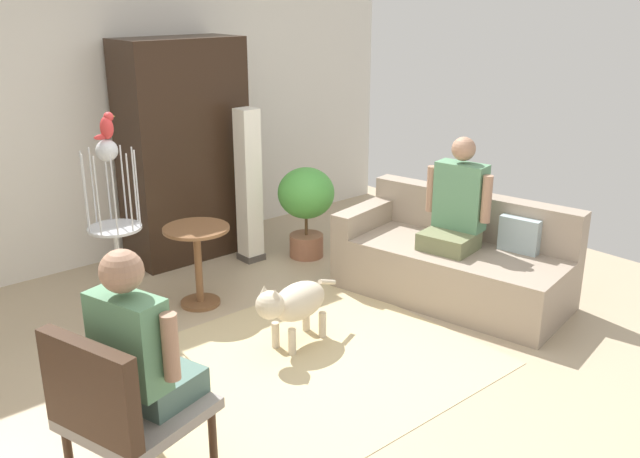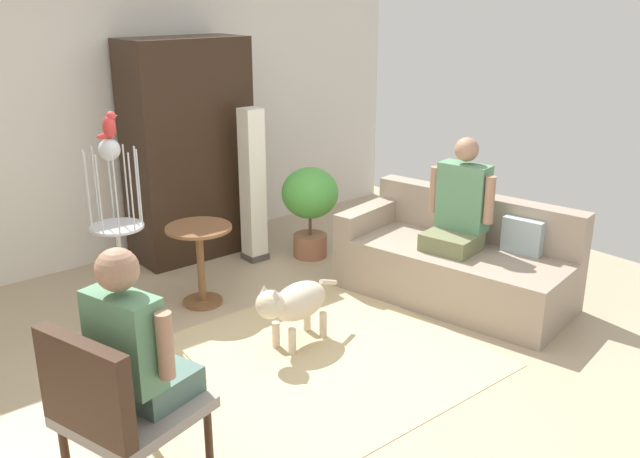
{
  "view_description": "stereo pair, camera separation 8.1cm",
  "coord_description": "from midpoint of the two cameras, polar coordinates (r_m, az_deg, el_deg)",
  "views": [
    {
      "loc": [
        -2.81,
        -3.33,
        2.42
      ],
      "look_at": [
        0.01,
        -0.09,
        0.94
      ],
      "focal_mm": 38.96,
      "sensor_mm": 36.0,
      "label": 1
    },
    {
      "loc": [
        -2.74,
        -3.38,
        2.42
      ],
      "look_at": [
        0.01,
        -0.09,
        0.94
      ],
      "focal_mm": 38.96,
      "sensor_mm": 36.0,
      "label": 2
    }
  ],
  "objects": [
    {
      "name": "ground_plane",
      "position": [
        4.98,
        -0.29,
        -10.06
      ],
      "size": [
        6.85,
        6.85,
        0.0
      ],
      "primitive_type": "plane",
      "color": "tan"
    },
    {
      "name": "back_wall",
      "position": [
        6.71,
        -15.23,
        9.45
      ],
      "size": [
        6.31,
        0.12,
        2.76
      ],
      "primitive_type": "cube",
      "color": "silver",
      "rests_on": "ground"
    },
    {
      "name": "area_rug",
      "position": [
        4.8,
        -1.26,
        -11.23
      ],
      "size": [
        2.4,
        1.97,
        0.01
      ],
      "primitive_type": "cube",
      "color": "#C6B284",
      "rests_on": "ground"
    },
    {
      "name": "couch",
      "position": [
        5.84,
        11.43,
        -2.66
      ],
      "size": [
        1.2,
        1.98,
        0.82
      ],
      "color": "gray",
      "rests_on": "ground"
    },
    {
      "name": "armchair",
      "position": [
        3.56,
        -16.06,
        -13.58
      ],
      "size": [
        0.75,
        0.73,
        0.94
      ],
      "color": "#382316",
      "rests_on": "ground"
    },
    {
      "name": "person_on_couch",
      "position": [
        5.64,
        11.84,
        1.92
      ],
      "size": [
        0.5,
        0.56,
        0.89
      ],
      "color": "#6F744E"
    },
    {
      "name": "person_on_armchair",
      "position": [
        3.52,
        -14.49,
        -9.1
      ],
      "size": [
        0.51,
        0.54,
        0.84
      ],
      "color": "#4D6B62"
    },
    {
      "name": "round_end_table",
      "position": [
        5.61,
        -9.41,
        -2.06
      ],
      "size": [
        0.52,
        0.52,
        0.66
      ],
      "color": "brown",
      "rests_on": "ground"
    },
    {
      "name": "dog",
      "position": [
        4.93,
        -1.64,
        -6.09
      ],
      "size": [
        0.8,
        0.34,
        0.54
      ],
      "color": "beige",
      "rests_on": "ground"
    },
    {
      "name": "bird_cage_stand",
      "position": [
        5.27,
        -15.82,
        -0.71
      ],
      "size": [
        0.39,
        0.39,
        1.44
      ],
      "color": "silver",
      "rests_on": "ground"
    },
    {
      "name": "parrot",
      "position": [
        5.07,
        -16.48,
        8.14
      ],
      "size": [
        0.17,
        0.1,
        0.19
      ],
      "color": "red",
      "rests_on": "bird_cage_stand"
    },
    {
      "name": "potted_plant",
      "position": [
        6.5,
        -0.46,
        2.35
      ],
      "size": [
        0.53,
        0.53,
        0.87
      ],
      "color": "#996047",
      "rests_on": "ground"
    },
    {
      "name": "column_lamp",
      "position": [
        6.41,
        -5.18,
        3.47
      ],
      "size": [
        0.2,
        0.2,
        1.43
      ],
      "color": "#4C4742",
      "rests_on": "ground"
    },
    {
      "name": "armoire_cabinet",
      "position": [
        6.59,
        -10.42,
        6.4
      ],
      "size": [
        1.11,
        0.56,
        2.03
      ],
      "primitive_type": "cube",
      "color": "black",
      "rests_on": "ground"
    }
  ]
}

